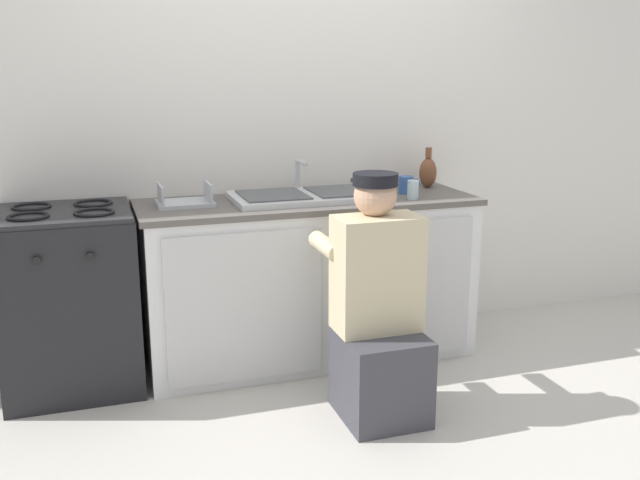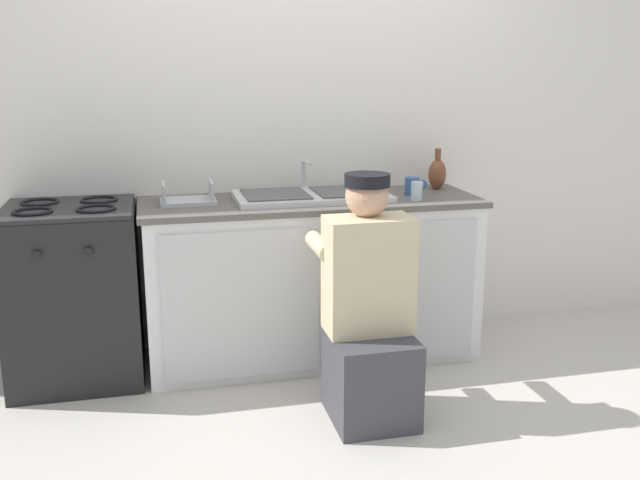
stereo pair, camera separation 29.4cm
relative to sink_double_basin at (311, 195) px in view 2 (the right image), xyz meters
name	(u,v)px [view 2 (the right image)]	position (x,y,z in m)	size (l,w,h in m)	color
ground_plane	(325,376)	(0.00, -0.30, -0.89)	(12.00, 12.00, 0.00)	beige
back_wall	(297,122)	(0.00, 0.35, 0.36)	(6.00, 0.10, 2.50)	silver
counter_cabinet	(312,282)	(0.00, -0.01, -0.47)	(1.74, 0.62, 0.84)	white
countertop	(311,202)	(0.00, 0.00, -0.03)	(1.78, 0.62, 0.03)	#5B5651
sink_double_basin	(311,195)	(0.00, 0.00, 0.00)	(0.80, 0.44, 0.19)	silver
stove_range	(75,293)	(-1.22, 0.00, -0.45)	(0.63, 0.62, 0.90)	black
plumber_person	(369,319)	(0.09, -0.75, -0.43)	(0.42, 0.61, 1.10)	#3F3F47
vase_decorative	(437,173)	(0.76, 0.14, 0.07)	(0.10, 0.10, 0.23)	brown
water_glass	(417,191)	(0.52, -0.18, 0.03)	(0.06, 0.06, 0.10)	#ADC6CC
coffee_mug	(413,186)	(0.56, -0.01, 0.03)	(0.13, 0.08, 0.09)	#335699
dish_rack_tray	(188,198)	(-0.64, 0.03, 0.01)	(0.28, 0.22, 0.11)	#B2B7BC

